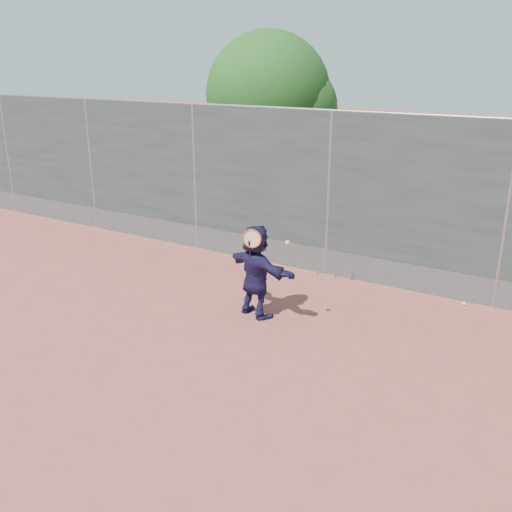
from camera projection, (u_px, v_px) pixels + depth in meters
The scene contains 7 objects.
ground at pixel (221, 350), 7.95m from camera, with size 80.00×80.00×0.00m, color #9E4C42.
player at pixel (256, 271), 8.80m from camera, with size 1.37×0.44×1.48m, color #1B163D.
ball_ground at pixel (464, 304), 9.35m from camera, with size 0.07×0.07×0.07m, color #CDF636.
fence at pixel (329, 191), 10.26m from camera, with size 20.00×0.06×3.03m.
swing_action at pixel (255, 240), 8.40m from camera, with size 0.76×0.14×0.51m.
tree_left at pixel (275, 99), 13.68m from camera, with size 3.15×3.00×4.53m.
weed_clump at pixel (338, 271), 10.50m from camera, with size 0.68×0.07×0.30m.
Camera 1 is at (4.08, -5.81, 3.84)m, focal length 40.00 mm.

